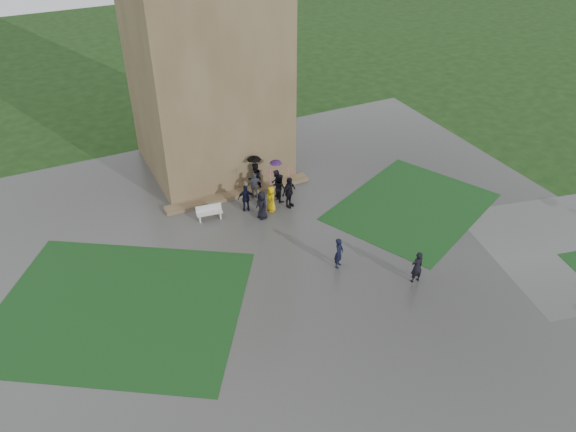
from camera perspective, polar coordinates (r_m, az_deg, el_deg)
name	(u,v)px	position (r m, az deg, el deg)	size (l,w,h in m)	color
ground	(325,306)	(26.02, 3.82, -9.07)	(120.00, 120.00, 0.00)	black
plaza	(305,280)	(27.30, 1.77, -6.48)	(34.00, 34.00, 0.02)	#383836
lawn_inset_left	(119,307)	(26.97, -16.75, -8.85)	(11.00, 9.00, 0.01)	#123515
lawn_inset_right	(412,207)	(33.20, 12.46, 0.93)	(9.00, 7.00, 0.01)	#123515
tower	(202,23)	(33.91, -8.70, 18.79)	(8.00, 8.00, 18.00)	brown
tower_plinth	(239,193)	(33.60, -5.01, 2.33)	(9.00, 0.80, 0.22)	brown
bench	(209,212)	(31.49, -8.00, 0.38)	(1.49, 0.63, 0.83)	silver
visitor_cluster	(269,186)	(32.09, -1.92, 3.10)	(3.54, 3.66, 2.66)	black
pedestrian_mid	(339,253)	(27.67, 5.19, -3.75)	(0.60, 0.40, 1.66)	black
pedestrian_near	(417,267)	(27.35, 12.96, -5.06)	(0.63, 0.41, 1.72)	black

